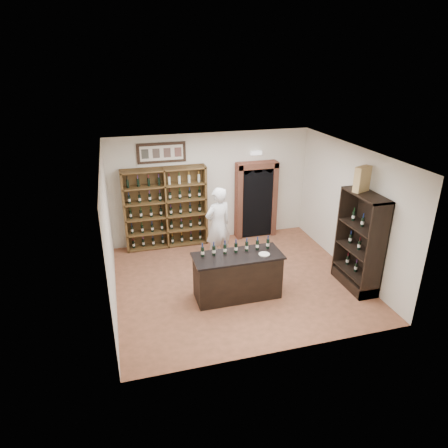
{
  "coord_description": "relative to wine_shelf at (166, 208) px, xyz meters",
  "views": [
    {
      "loc": [
        -2.46,
        -7.66,
        4.85
      ],
      "look_at": [
        -0.25,
        0.3,
        1.34
      ],
      "focal_mm": 32.0,
      "sensor_mm": 36.0,
      "label": 1
    }
  ],
  "objects": [
    {
      "name": "wall_right",
      "position": [
        4.05,
        -2.33,
        0.4
      ],
      "size": [
        0.04,
        5.0,
        3.0
      ],
      "primitive_type": "cube",
      "color": "silver",
      "rests_on": "ground"
    },
    {
      "name": "wine_crate",
      "position": [
        3.76,
        -3.05,
        1.37
      ],
      "size": [
        0.41,
        0.29,
        0.54
      ],
      "primitive_type": "cube",
      "rotation": [
        0.0,
        0.0,
        0.38
      ],
      "color": "tan",
      "rests_on": "side_cabinet"
    },
    {
      "name": "shopkeeper",
      "position": [
        1.12,
        -1.26,
        -0.12
      ],
      "size": [
        0.83,
        0.67,
        1.96
      ],
      "primitive_type": "imported",
      "rotation": [
        0.0,
        0.0,
        3.46
      ],
      "color": "white",
      "rests_on": "ground"
    },
    {
      "name": "emergency_light",
      "position": [
        2.55,
        0.09,
        1.3
      ],
      "size": [
        0.3,
        0.1,
        0.1
      ],
      "primitive_type": "cube",
      "color": "white",
      "rests_on": "wall_back"
    },
    {
      "name": "wall_back",
      "position": [
        1.3,
        0.17,
        0.4
      ],
      "size": [
        5.5,
        0.04,
        3.0
      ],
      "primitive_type": "cube",
      "color": "silver",
      "rests_on": "ground"
    },
    {
      "name": "counter_bottle_3",
      "position": [
        1.1,
        -2.8,
        0.01
      ],
      "size": [
        0.07,
        0.07,
        0.3
      ],
      "color": "black",
      "rests_on": "tasting_counter"
    },
    {
      "name": "counter_bottle_4",
      "position": [
        1.34,
        -2.8,
        0.01
      ],
      "size": [
        0.07,
        0.07,
        0.3
      ],
      "color": "black",
      "rests_on": "tasting_counter"
    },
    {
      "name": "framed_picture",
      "position": [
        0.0,
        0.14,
        1.45
      ],
      "size": [
        1.25,
        0.04,
        0.52
      ],
      "primitive_type": "cube",
      "color": "black",
      "rests_on": "wall_back"
    },
    {
      "name": "counter_bottle_2",
      "position": [
        0.86,
        -2.8,
        0.01
      ],
      "size": [
        0.07,
        0.07,
        0.3
      ],
      "color": "black",
      "rests_on": "tasting_counter"
    },
    {
      "name": "counter_bottle_1",
      "position": [
        0.62,
        -2.8,
        0.01
      ],
      "size": [
        0.07,
        0.07,
        0.3
      ],
      "color": "black",
      "rests_on": "tasting_counter"
    },
    {
      "name": "side_cabinet",
      "position": [
        3.82,
        -3.23,
        -0.35
      ],
      "size": [
        0.48,
        1.2,
        2.2
      ],
      "color": "black",
      "rests_on": "ground"
    },
    {
      "name": "tasting_counter",
      "position": [
        1.1,
        -2.93,
        -0.61
      ],
      "size": [
        1.88,
        0.78,
        1.0
      ],
      "color": "black",
      "rests_on": "ground"
    },
    {
      "name": "wall_left",
      "position": [
        -1.45,
        -2.33,
        0.4
      ],
      "size": [
        0.04,
        5.0,
        3.0
      ],
      "primitive_type": "cube",
      "color": "silver",
      "rests_on": "ground"
    },
    {
      "name": "wine_shelf",
      "position": [
        0.0,
        0.0,
        0.0
      ],
      "size": [
        2.2,
        0.38,
        2.2
      ],
      "color": "brown",
      "rests_on": "ground"
    },
    {
      "name": "counter_bottle_6",
      "position": [
        1.82,
        -2.8,
        0.01
      ],
      "size": [
        0.07,
        0.07,
        0.3
      ],
      "color": "black",
      "rests_on": "tasting_counter"
    },
    {
      "name": "plate",
      "position": [
        1.64,
        -3.06,
        -0.09
      ],
      "size": [
        0.23,
        0.23,
        0.02
      ],
      "primitive_type": "cylinder",
      "color": "beige",
      "rests_on": "tasting_counter"
    },
    {
      "name": "counter_bottle_5",
      "position": [
        1.58,
        -2.8,
        0.01
      ],
      "size": [
        0.07,
        0.07,
        0.3
      ],
      "color": "black",
      "rests_on": "tasting_counter"
    },
    {
      "name": "counter_bottle_0",
      "position": [
        0.38,
        -2.8,
        0.01
      ],
      "size": [
        0.07,
        0.07,
        0.3
      ],
      "color": "black",
      "rests_on": "tasting_counter"
    },
    {
      "name": "ceiling",
      "position": [
        1.3,
        -2.33,
        1.9
      ],
      "size": [
        5.5,
        5.5,
        0.0
      ],
      "primitive_type": "plane",
      "rotation": [
        3.14,
        0.0,
        0.0
      ],
      "color": "white",
      "rests_on": "wall_back"
    },
    {
      "name": "arched_doorway",
      "position": [
        2.55,
        -0.0,
        0.04
      ],
      "size": [
        1.17,
        0.35,
        2.17
      ],
      "color": "black",
      "rests_on": "ground"
    },
    {
      "name": "floor",
      "position": [
        1.3,
        -2.33,
        -1.1
      ],
      "size": [
        5.5,
        5.5,
        0.0
      ],
      "primitive_type": "plane",
      "color": "#9A583D",
      "rests_on": "ground"
    }
  ]
}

